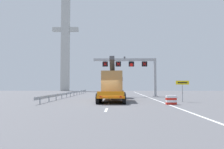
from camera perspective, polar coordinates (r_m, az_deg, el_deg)
name	(u,v)px	position (r m, az deg, el deg)	size (l,w,h in m)	color
ground	(106,104)	(23.70, -1.42, -7.37)	(112.00, 112.00, 0.00)	#5B5B60
lane_markings	(113,93)	(56.33, 0.22, -4.69)	(0.20, 79.98, 0.01)	silver
edge_line_right	(149,97)	(36.04, 9.34, -5.75)	(0.20, 63.00, 0.01)	silver
overhead_lane_gantry	(133,66)	(39.40, 5.37, 2.23)	(11.12, 0.90, 6.91)	#9EA0A5
heavy_haul_truck_orange	(113,85)	(30.24, 0.29, -2.60)	(3.22, 14.10, 5.30)	orange
exit_sign_yellow	(182,86)	(27.25, 17.36, -2.74)	(1.50, 0.15, 2.45)	#9EA0A5
crash_barrier_striped	(171,100)	(23.29, 14.71, -6.26)	(1.04, 0.59, 0.90)	red
guardrail_left	(72,93)	(41.21, -10.07, -4.59)	(0.13, 37.63, 0.76)	#999EA3
bridge_pylon_distant	(65,40)	(81.49, -11.68, 8.49)	(9.00, 2.00, 34.66)	#B7B7B2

